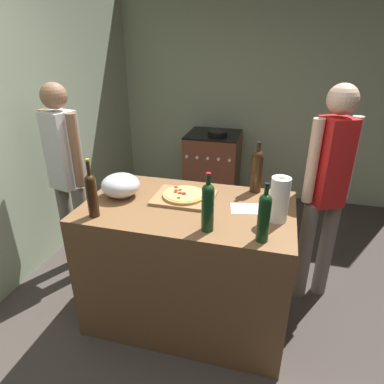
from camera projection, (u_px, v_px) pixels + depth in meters
ground_plane at (224, 257)px, 3.19m from camera, size 3.81×3.67×0.02m
kitchen_wall_rear at (251, 93)px, 4.05m from camera, size 3.81×0.10×2.60m
kitchen_wall_left at (51, 111)px, 3.04m from camera, size 0.10×3.67×2.60m
counter at (188, 263)px, 2.35m from camera, size 1.36×0.80×0.91m
cutting_board at (184, 198)px, 2.24m from camera, size 0.40×0.32×0.02m
pizza at (184, 195)px, 2.23m from camera, size 0.29×0.29×0.03m
mixing_bowl at (121, 185)px, 2.25m from camera, size 0.26×0.26×0.16m
paper_towel_roll at (279, 200)px, 1.93m from camera, size 0.11×0.11×0.27m
wine_bottle_clear at (257, 169)px, 2.29m from camera, size 0.08×0.08×0.36m
wine_bottle_amber at (92, 193)px, 1.97m from camera, size 0.06×0.06×0.36m
wine_bottle_green at (264, 216)px, 1.72m from camera, size 0.07×0.07×0.33m
wine_bottle_dark at (208, 205)px, 1.82m from camera, size 0.07×0.07×0.34m
recipe_sheet at (247, 209)px, 2.11m from camera, size 0.24×0.19×0.00m
stove at (213, 168)px, 4.14m from camera, size 0.62×0.62×0.92m
person_in_stripes at (66, 172)px, 2.67m from camera, size 0.36×0.25×1.62m
person_in_red at (327, 187)px, 2.35m from camera, size 0.33×0.27×1.65m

